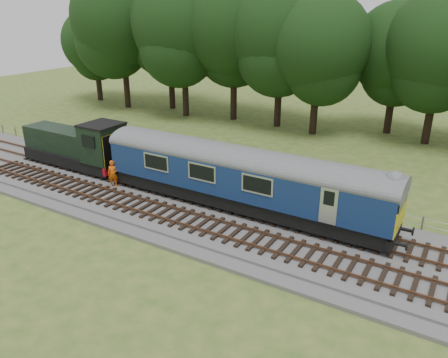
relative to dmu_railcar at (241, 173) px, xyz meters
The scene contains 9 objects.
ground 3.68m from the dmu_railcar, 147.30° to the right, with size 120.00×120.00×0.00m, color #3D5E22.
ballast 3.55m from the dmu_railcar, 147.30° to the right, with size 70.00×7.00×0.35m, color #4C4C4F.
track_north 3.09m from the dmu_railcar, behind, with size 67.20×2.40×0.21m.
track_south 4.31m from the dmu_railcar, 126.01° to the right, with size 67.20×2.40×0.21m.
fence 4.60m from the dmu_railcar, 125.13° to the left, with size 64.00×0.12×1.00m, color #6B6054, non-canonical shape.
tree_line 20.88m from the dmu_railcar, 96.04° to the left, with size 70.00×8.00×18.00m, color black, non-canonical shape.
dmu_railcar is the anchor object (origin of this frame).
shunter_loco 13.94m from the dmu_railcar, behind, with size 8.91×2.60×3.38m.
worker 9.18m from the dmu_railcar, behind, with size 0.67×0.44×1.84m, color #E8590C.
Camera 1 is at (13.68, -19.56, 11.86)m, focal length 35.00 mm.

